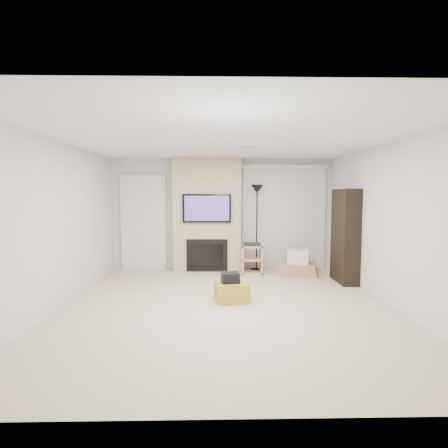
{
  "coord_description": "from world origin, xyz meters",
  "views": [
    {
      "loc": [
        -0.13,
        -5.24,
        1.68
      ],
      "look_at": [
        0.0,
        1.2,
        1.15
      ],
      "focal_mm": 28.0,
      "sensor_mm": 36.0,
      "label": 1
    }
  ],
  "objects_px": {
    "av_stand": "(252,257)",
    "bookshelf": "(345,236)",
    "floor_lamp": "(257,203)",
    "ottoman": "(232,291)",
    "box_stack": "(298,265)"
  },
  "relations": [
    {
      "from": "ottoman",
      "to": "av_stand",
      "type": "relative_size",
      "value": 0.76
    },
    {
      "from": "floor_lamp",
      "to": "av_stand",
      "type": "relative_size",
      "value": 2.9
    },
    {
      "from": "av_stand",
      "to": "floor_lamp",
      "type": "bearing_deg",
      "value": 62.25
    },
    {
      "from": "floor_lamp",
      "to": "av_stand",
      "type": "bearing_deg",
      "value": -117.75
    },
    {
      "from": "av_stand",
      "to": "bookshelf",
      "type": "height_order",
      "value": "bookshelf"
    },
    {
      "from": "box_stack",
      "to": "floor_lamp",
      "type": "bearing_deg",
      "value": 154.54
    },
    {
      "from": "ottoman",
      "to": "floor_lamp",
      "type": "bearing_deg",
      "value": 73.67
    },
    {
      "from": "floor_lamp",
      "to": "bookshelf",
      "type": "xyz_separation_m",
      "value": [
        1.58,
        -1.07,
        -0.61
      ]
    },
    {
      "from": "av_stand",
      "to": "box_stack",
      "type": "relative_size",
      "value": 0.71
    },
    {
      "from": "ottoman",
      "to": "floor_lamp",
      "type": "height_order",
      "value": "floor_lamp"
    },
    {
      "from": "ottoman",
      "to": "floor_lamp",
      "type": "distance_m",
      "value": 2.69
    },
    {
      "from": "box_stack",
      "to": "bookshelf",
      "type": "xyz_separation_m",
      "value": [
        0.74,
        -0.67,
        0.7
      ]
    },
    {
      "from": "floor_lamp",
      "to": "bookshelf",
      "type": "distance_m",
      "value": 2.01
    },
    {
      "from": "ottoman",
      "to": "box_stack",
      "type": "height_order",
      "value": "box_stack"
    },
    {
      "from": "ottoman",
      "to": "bookshelf",
      "type": "xyz_separation_m",
      "value": [
        2.24,
        1.16,
        0.75
      ]
    }
  ]
}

